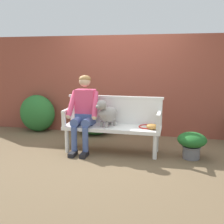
# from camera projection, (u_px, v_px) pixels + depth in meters

# --- Properties ---
(ground_plane) EXTENTS (40.00, 40.00, 0.00)m
(ground_plane) POSITION_uv_depth(u_px,v_px,m) (112.00, 152.00, 4.88)
(ground_plane) COLOR brown
(brick_garden_fence) EXTENTS (8.00, 0.30, 2.10)m
(brick_garden_fence) POSITION_uv_depth(u_px,v_px,m) (126.00, 85.00, 5.97)
(brick_garden_fence) COLOR brown
(brick_garden_fence) RESTS_ON ground
(hedge_bush_mid_left) EXTENTS (0.77, 0.61, 0.58)m
(hedge_bush_mid_left) POSITION_uv_depth(u_px,v_px,m) (95.00, 121.00, 5.93)
(hedge_bush_mid_left) COLOR #286B2D
(hedge_bush_mid_left) RESTS_ON ground
(hedge_bush_mid_right) EXTENTS (0.81, 0.54, 0.83)m
(hedge_bush_mid_right) POSITION_uv_depth(u_px,v_px,m) (37.00, 113.00, 6.19)
(hedge_bush_mid_right) COLOR #286B2D
(hedge_bush_mid_right) RESTS_ON ground
(garden_bench) EXTENTS (1.68, 0.51, 0.47)m
(garden_bench) POSITION_uv_depth(u_px,v_px,m) (112.00, 130.00, 4.80)
(garden_bench) COLOR white
(garden_bench) RESTS_ON ground
(bench_backrest) EXTENTS (1.72, 0.06, 0.50)m
(bench_backrest) POSITION_uv_depth(u_px,v_px,m) (115.00, 109.00, 4.96)
(bench_backrest) COLOR white
(bench_backrest) RESTS_ON garden_bench
(bench_armrest_left_end) EXTENTS (0.06, 0.51, 0.28)m
(bench_armrest_left_end) POSITION_uv_depth(u_px,v_px,m) (66.00, 114.00, 4.84)
(bench_armrest_left_end) COLOR white
(bench_armrest_left_end) RESTS_ON garden_bench
(bench_armrest_right_end) EXTENTS (0.06, 0.51, 0.28)m
(bench_armrest_right_end) POSITION_uv_depth(u_px,v_px,m) (159.00, 118.00, 4.49)
(bench_armrest_right_end) COLOR white
(bench_armrest_right_end) RESTS_ON garden_bench
(person_seated) EXTENTS (0.56, 0.66, 1.34)m
(person_seated) POSITION_uv_depth(u_px,v_px,m) (84.00, 110.00, 4.83)
(person_seated) COLOR black
(person_seated) RESTS_ON ground
(dog_on_bench) EXTENTS (0.37, 0.46, 0.48)m
(dog_on_bench) POSITION_uv_depth(u_px,v_px,m) (106.00, 113.00, 4.71)
(dog_on_bench) COLOR gray
(dog_on_bench) RESTS_ON garden_bench
(tennis_racket) EXTENTS (0.42, 0.56, 0.03)m
(tennis_racket) POSITION_uv_depth(u_px,v_px,m) (148.00, 126.00, 4.73)
(tennis_racket) COLOR red
(tennis_racket) RESTS_ON garden_bench
(baseball_glove) EXTENTS (0.27, 0.25, 0.09)m
(baseball_glove) POSITION_uv_depth(u_px,v_px,m) (152.00, 127.00, 4.57)
(baseball_glove) COLOR #9E6B2D
(baseball_glove) RESTS_ON garden_bench
(potted_plant) EXTENTS (0.47, 0.47, 0.44)m
(potted_plant) POSITION_uv_depth(u_px,v_px,m) (192.00, 143.00, 4.51)
(potted_plant) COLOR slate
(potted_plant) RESTS_ON ground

